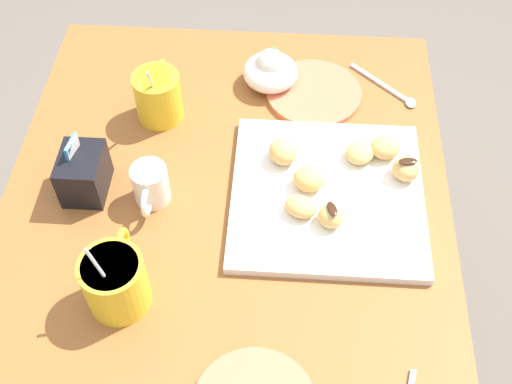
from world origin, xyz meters
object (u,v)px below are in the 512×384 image
object	(u,v)px
dining_table	(229,250)
beignet_1	(301,207)
coffee_mug_yellow_right	(158,94)
beignet_0	(385,147)
pastry_plate_square	(327,195)
cream_pitcher_white	(150,183)
sugar_caddy	(83,173)
coffee_mug_yellow_left	(115,280)
ice_cream_bowl	(270,70)
beignet_6	(283,152)
beignet_3	(360,153)
saucer_coral_left	(314,93)
beignet_4	(309,179)
beignet_5	(406,169)
beignet_2	(331,216)

from	to	relation	value
dining_table	beignet_1	size ratio (longest dim) A/B	17.03
coffee_mug_yellow_right	beignet_0	xyz separation A→B (m)	(-0.09, -0.41, -0.02)
pastry_plate_square	cream_pitcher_white	distance (m)	0.29
dining_table	sugar_caddy	bearing A→B (deg)	86.98
coffee_mug_yellow_left	dining_table	bearing A→B (deg)	-36.03
ice_cream_bowl	beignet_6	distance (m)	0.21
sugar_caddy	beignet_0	bearing A→B (deg)	-79.15
sugar_caddy	beignet_3	bearing A→B (deg)	-79.73
coffee_mug_yellow_left	beignet_1	world-z (taller)	coffee_mug_yellow_left
pastry_plate_square	coffee_mug_yellow_left	world-z (taller)	coffee_mug_yellow_left
dining_table	saucer_coral_left	size ratio (longest dim) A/B	4.92
beignet_3	pastry_plate_square	bearing A→B (deg)	145.01
dining_table	saucer_coral_left	bearing A→B (deg)	-28.66
sugar_caddy	beignet_4	distance (m)	0.37
cream_pitcher_white	beignet_1	xyz separation A→B (m)	(-0.03, -0.25, -0.01)
dining_table	sugar_caddy	world-z (taller)	sugar_caddy
beignet_1	beignet_6	distance (m)	0.12
cream_pitcher_white	sugar_caddy	distance (m)	0.11
saucer_coral_left	beignet_6	size ratio (longest dim) A/B	3.46
dining_table	pastry_plate_square	world-z (taller)	pastry_plate_square
beignet_4	saucer_coral_left	bearing A→B (deg)	-1.95
beignet_5	beignet_0	bearing A→B (deg)	32.95
dining_table	coffee_mug_yellow_left	distance (m)	0.31
beignet_1	beignet_3	world-z (taller)	same
beignet_4	beignet_5	bearing A→B (deg)	-78.87
coffee_mug_yellow_right	beignet_6	distance (m)	0.26
coffee_mug_yellow_right	pastry_plate_square	bearing A→B (deg)	-119.93
saucer_coral_left	coffee_mug_yellow_left	bearing A→B (deg)	148.11
coffee_mug_yellow_right	beignet_4	bearing A→B (deg)	-121.15
ice_cream_bowl	saucer_coral_left	size ratio (longest dim) A/B	0.58
beignet_5	ice_cream_bowl	bearing A→B (deg)	45.80
ice_cream_bowl	beignet_4	world-z (taller)	ice_cream_bowl
saucer_coral_left	sugar_caddy	bearing A→B (deg)	123.67
beignet_2	beignet_5	distance (m)	0.16
ice_cream_bowl	beignet_2	bearing A→B (deg)	-161.45
coffee_mug_yellow_right	cream_pitcher_white	distance (m)	0.20
sugar_caddy	ice_cream_bowl	distance (m)	0.41
coffee_mug_yellow_right	ice_cream_bowl	size ratio (longest dim) A/B	1.35
coffee_mug_yellow_left	beignet_5	distance (m)	0.51
saucer_coral_left	cream_pitcher_white	bearing A→B (deg)	135.03
beignet_1	beignet_2	distance (m)	0.05
cream_pitcher_white	beignet_0	world-z (taller)	cream_pitcher_white
coffee_mug_yellow_left	beignet_2	distance (m)	0.35
coffee_mug_yellow_left	ice_cream_bowl	size ratio (longest dim) A/B	1.42
ice_cream_bowl	beignet_3	xyz separation A→B (m)	(-0.20, -0.16, -0.00)
dining_table	coffee_mug_yellow_right	world-z (taller)	coffee_mug_yellow_right
cream_pitcher_white	beignet_4	size ratio (longest dim) A/B	1.99
pastry_plate_square	beignet_4	world-z (taller)	beignet_4
saucer_coral_left	beignet_0	bearing A→B (deg)	-142.23
beignet_3	ice_cream_bowl	bearing A→B (deg)	39.71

